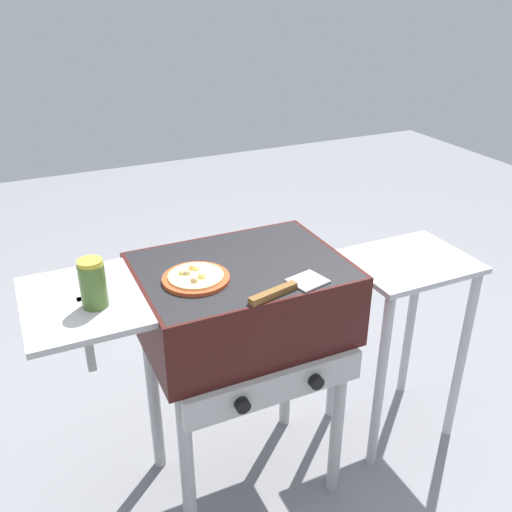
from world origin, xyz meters
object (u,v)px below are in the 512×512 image
at_px(sauce_jar, 93,284).
at_px(spatula, 288,288).
at_px(grill, 238,307).
at_px(prep_table, 402,312).
at_px(pizza_cheese, 196,277).

height_order(sauce_jar, spatula, sauce_jar).
bearing_deg(grill, prep_table, 0.37).
xyz_separation_m(sauce_jar, prep_table, (1.11, 0.05, -0.41)).
bearing_deg(sauce_jar, grill, 6.25).
bearing_deg(pizza_cheese, grill, 11.31).
xyz_separation_m(pizza_cheese, spatula, (0.22, -0.16, -0.00)).
bearing_deg(grill, sauce_jar, -173.75).
distance_m(pizza_cheese, spatula, 0.27).
height_order(grill, pizza_cheese, pizza_cheese).
xyz_separation_m(grill, prep_table, (0.67, 0.00, -0.20)).
bearing_deg(pizza_cheese, prep_table, 2.33).
xyz_separation_m(grill, pizza_cheese, (-0.14, -0.03, 0.15)).
xyz_separation_m(pizza_cheese, sauce_jar, (-0.29, -0.02, 0.06)).
height_order(pizza_cheese, spatula, pizza_cheese).
relative_size(sauce_jar, prep_table, 0.18).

